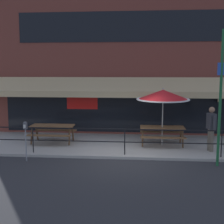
{
  "coord_description": "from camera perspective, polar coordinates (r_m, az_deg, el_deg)",
  "views": [
    {
      "loc": [
        0.54,
        -10.84,
        3.21
      ],
      "look_at": [
        -0.59,
        1.6,
        1.5
      ],
      "focal_mm": 50.0,
      "sensor_mm": 36.0,
      "label": 1
    }
  ],
  "objects": [
    {
      "name": "ground_plane",
      "position": [
        11.32,
        2.25,
        -8.69
      ],
      "size": [
        120.0,
        120.0,
        0.0
      ],
      "primitive_type": "plane",
      "color": "#2D2D30"
    },
    {
      "name": "patio_deck",
      "position": [
        13.23,
        2.7,
        -6.03
      ],
      "size": [
        15.0,
        4.0,
        0.1
      ],
      "primitive_type": "cube",
      "color": "#ADA89E",
      "rests_on": "ground"
    },
    {
      "name": "restaurant_building",
      "position": [
        15.08,
        3.16,
        9.54
      ],
      "size": [
        15.0,
        1.6,
        7.4
      ],
      "color": "brown",
      "rests_on": "ground"
    },
    {
      "name": "patio_railing",
      "position": [
        11.41,
        2.35,
        -4.41
      ],
      "size": [
        13.84,
        0.04,
        0.97
      ],
      "color": "black",
      "rests_on": "patio_deck"
    },
    {
      "name": "picnic_table_left",
      "position": [
        13.48,
        -10.83,
        -3.05
      ],
      "size": [
        1.8,
        1.42,
        0.76
      ],
      "color": "brown",
      "rests_on": "patio_deck"
    },
    {
      "name": "picnic_table_centre",
      "position": [
        13.02,
        9.16,
        -3.4
      ],
      "size": [
        1.8,
        1.42,
        0.76
      ],
      "color": "brown",
      "rests_on": "patio_deck"
    },
    {
      "name": "patio_umbrella_centre",
      "position": [
        12.79,
        9.31,
        3.07
      ],
      "size": [
        2.14,
        2.14,
        2.38
      ],
      "color": "#B7B2A8",
      "rests_on": "patio_deck"
    },
    {
      "name": "pedestrian_walking",
      "position": [
        12.43,
        17.68,
        -2.55
      ],
      "size": [
        0.32,
        0.61,
        1.71
      ],
      "color": "#665B4C",
      "rests_on": "patio_deck"
    },
    {
      "name": "parking_meter_near",
      "position": [
        11.26,
        -15.56,
        -3.04
      ],
      "size": [
        0.15,
        0.16,
        1.42
      ],
      "color": "gray",
      "rests_on": "ground"
    },
    {
      "name": "street_sign_pole",
      "position": [
        10.75,
        19.21,
        2.49
      ],
      "size": [
        0.28,
        0.09,
        4.48
      ],
      "color": "#1E6033",
      "rests_on": "ground"
    }
  ]
}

